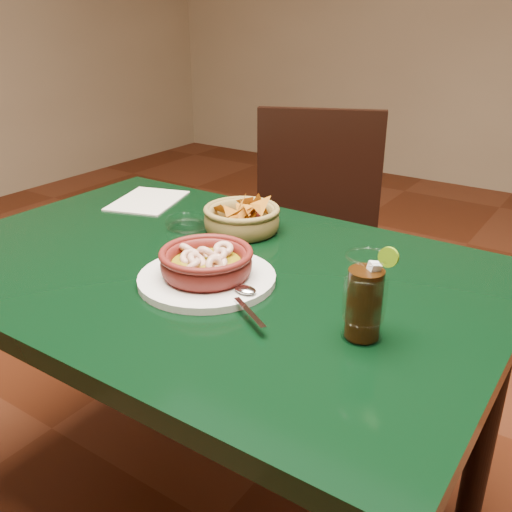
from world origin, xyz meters
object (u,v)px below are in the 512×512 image
Objects in this scene: cola_drink at (365,298)px; chip_basket at (242,219)px; shrimp_plate at (207,267)px; dining_table at (207,306)px; dining_chair at (313,246)px.

chip_basket is at bearing 147.51° from cola_drink.
cola_drink is at bearing -2.99° from shrimp_plate.
dining_table is 0.16m from shrimp_plate.
shrimp_plate is at bearing -49.15° from dining_table.
dining_chair is at bearing 100.02° from dining_table.
dining_chair is 0.83m from shrimp_plate.
cola_drink is at bearing -56.89° from dining_chair.
cola_drink is (0.51, -0.79, 0.30)m from dining_chair.
chip_basket is 0.52m from cola_drink.
dining_chair reaches higher than chip_basket.
shrimp_plate is (0.05, -0.06, 0.13)m from dining_table.
dining_table is 0.24m from chip_basket.
dining_table is at bearing 168.23° from cola_drink.
shrimp_plate reaches higher than dining_table.
cola_drink reaches higher than chip_basket.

